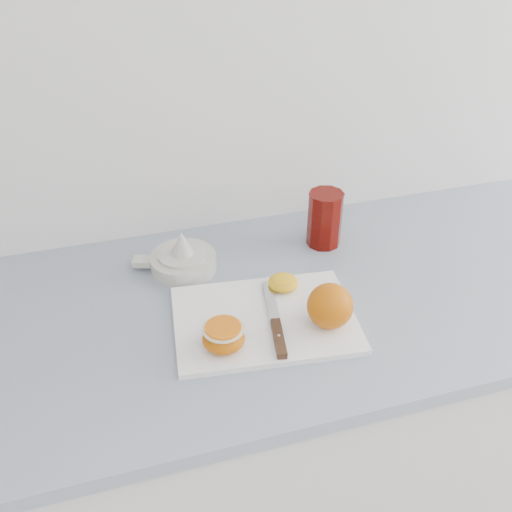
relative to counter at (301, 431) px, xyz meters
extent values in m
cube|color=white|center=(-0.10, 0.30, 0.90)|extent=(4.00, 0.04, 2.70)
cube|color=silver|center=(0.00, 0.00, -0.02)|extent=(2.25, 0.60, 0.86)
cube|color=#8292A9|center=(0.00, 0.00, 0.43)|extent=(2.31, 0.64, 0.03)
cube|color=white|center=(-0.12, -0.07, 0.45)|extent=(0.36, 0.28, 0.01)
sphere|color=#C55800|center=(-0.01, -0.12, 0.50)|extent=(0.08, 0.08, 0.08)
ellipsoid|color=#C55800|center=(-0.21, -0.12, 0.48)|extent=(0.07, 0.07, 0.04)
cylinder|color=beige|center=(-0.21, -0.12, 0.50)|extent=(0.07, 0.07, 0.00)
cylinder|color=orange|center=(-0.21, -0.12, 0.50)|extent=(0.06, 0.06, 0.00)
ellipsoid|color=#ECB115|center=(-0.06, 0.01, 0.47)|extent=(0.06, 0.06, 0.03)
cylinder|color=orange|center=(-0.06, 0.01, 0.48)|extent=(0.04, 0.04, 0.00)
cube|color=#3F241A|center=(-0.11, -0.14, 0.46)|extent=(0.03, 0.09, 0.01)
cube|color=#B7B7BC|center=(-0.10, -0.03, 0.46)|extent=(0.04, 0.12, 0.00)
cylinder|color=#B7B7BC|center=(-0.11, -0.14, 0.46)|extent=(0.01, 0.01, 0.01)
cylinder|color=silver|center=(-0.23, 0.14, 0.46)|extent=(0.14, 0.14, 0.03)
cylinder|color=silver|center=(-0.23, 0.14, 0.48)|extent=(0.10, 0.10, 0.01)
cone|color=silver|center=(-0.23, 0.14, 0.51)|extent=(0.05, 0.05, 0.05)
cube|color=silver|center=(-0.31, 0.17, 0.46)|extent=(0.05, 0.04, 0.01)
ellipsoid|color=orange|center=(-0.22, 0.13, 0.49)|extent=(0.01, 0.01, 0.00)
ellipsoid|color=orange|center=(-0.24, 0.16, 0.49)|extent=(0.01, 0.01, 0.00)
ellipsoid|color=orange|center=(-0.24, 0.13, 0.49)|extent=(0.01, 0.01, 0.00)
ellipsoid|color=orange|center=(-0.21, 0.14, 0.49)|extent=(0.01, 0.01, 0.00)
cylinder|color=#590702|center=(0.09, 0.15, 0.51)|extent=(0.08, 0.08, 0.12)
cylinder|color=orange|center=(0.09, 0.15, 0.46)|extent=(0.06, 0.06, 0.02)
cylinder|color=#590702|center=(0.09, 0.15, 0.57)|extent=(0.08, 0.08, 0.00)
camera|label=1|loc=(-0.36, -0.84, 1.16)|focal=40.00mm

